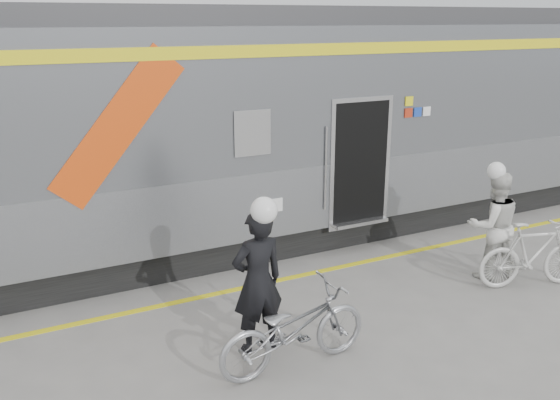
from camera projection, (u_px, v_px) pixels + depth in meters
ground at (389, 336)px, 7.61m from camera, size 90.00×90.00×0.00m
train at (206, 131)px, 10.20m from camera, size 24.00×3.17×4.10m
safety_strip at (307, 274)px, 9.44m from camera, size 24.00×0.12×0.01m
man at (258, 281)px, 7.07m from camera, size 0.67×0.46×1.81m
bicycle_left at (294, 328)px, 6.80m from camera, size 1.92×0.73×0.99m
woman at (493, 225)px, 9.12m from camera, size 0.98×0.87×1.70m
bicycle_right at (533, 254)px, 8.88m from camera, size 1.78×0.98×1.03m
helmet_man at (257, 197)px, 6.75m from camera, size 0.31×0.31×0.31m
helmet_woman at (500, 163)px, 8.83m from camera, size 0.27×0.27×0.27m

